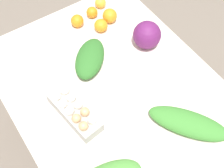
{
  "coord_description": "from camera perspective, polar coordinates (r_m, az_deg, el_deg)",
  "views": [
    {
      "loc": [
        -0.72,
        0.48,
        2.05
      ],
      "look_at": [
        0.0,
        0.0,
        0.76
      ],
      "focal_mm": 50.0,
      "sensor_mm": 36.0,
      "label": 1
    }
  ],
  "objects": [
    {
      "name": "cabbage_purple",
      "position": [
        1.69,
        6.41,
        8.9
      ],
      "size": [
        0.15,
        0.15,
        0.15
      ],
      "primitive_type": "sphere",
      "color": "#601E5B",
      "rests_on": "dining_table"
    },
    {
      "name": "greens_bunch_dandelion",
      "position": [
        1.46,
        13.79,
        -7.0
      ],
      "size": [
        0.38,
        0.32,
        0.07
      ],
      "primitive_type": "ellipsoid",
      "rotation": [
        0.0,
        0.0,
        0.62
      ],
      "color": "#3D8433",
      "rests_on": "dining_table"
    },
    {
      "name": "egg_carton",
      "position": [
        1.45,
        -6.89,
        -4.9
      ],
      "size": [
        0.31,
        0.15,
        0.09
      ],
      "rotation": [
        0.0,
        0.0,
        3.27
      ],
      "color": "#A8A8A3",
      "rests_on": "dining_table"
    },
    {
      "name": "orange_3",
      "position": [
        1.92,
        -2.14,
        14.63
      ],
      "size": [
        0.07,
        0.07,
        0.07
      ],
      "primitive_type": "sphere",
      "color": "#F9A833",
      "rests_on": "dining_table"
    },
    {
      "name": "orange_2",
      "position": [
        1.83,
        -0.41,
        12.37
      ],
      "size": [
        0.08,
        0.08,
        0.08
      ],
      "primitive_type": "sphere",
      "color": "orange",
      "rests_on": "dining_table"
    },
    {
      "name": "orange_1",
      "position": [
        1.86,
        -3.67,
        12.94
      ],
      "size": [
        0.07,
        0.07,
        0.07
      ],
      "primitive_type": "sphere",
      "color": "orange",
      "rests_on": "dining_table"
    },
    {
      "name": "ground_plane",
      "position": [
        2.22,
        -0.0,
        -10.98
      ],
      "size": [
        8.0,
        8.0,
        0.0
      ],
      "primitive_type": "plane",
      "color": "#70665B"
    },
    {
      "name": "orange_0",
      "position": [
        1.78,
        -2.04,
        10.63
      ],
      "size": [
        0.08,
        0.08,
        0.08
      ],
      "primitive_type": "sphere",
      "color": "orange",
      "rests_on": "dining_table"
    },
    {
      "name": "orange_4",
      "position": [
        1.82,
        -6.37,
        11.39
      ],
      "size": [
        0.07,
        0.07,
        0.07
      ],
      "primitive_type": "sphere",
      "color": "orange",
      "rests_on": "dining_table"
    },
    {
      "name": "greens_bunch_chard",
      "position": [
        1.62,
        -4.07,
        4.7
      ],
      "size": [
        0.29,
        0.29,
        0.09
      ],
      "primitive_type": "ellipsoid",
      "rotation": [
        0.0,
        0.0,
        5.49
      ],
      "color": "#2D6B28",
      "rests_on": "dining_table"
    },
    {
      "name": "dining_table",
      "position": [
        1.64,
        -0.0,
        -2.22
      ],
      "size": [
        1.26,
        0.99,
        0.74
      ],
      "color": "silver",
      "rests_on": "ground_plane"
    }
  ]
}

